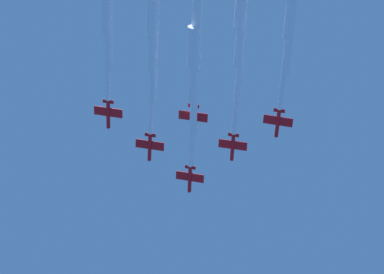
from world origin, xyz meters
TOP-DOWN VIEW (x-y plane):
  - jet_lead at (-8.69, -15.45)m, footprint 28.48×47.49m
  - jet_port_inner at (-22.55, -17.30)m, footprint 26.60×45.71m
  - jet_starboard_inner at (-2.84, -30.68)m, footprint 29.07×49.23m
  - jet_port_mid at (-18.17, -33.76)m, footprint 29.42×49.38m
  - jet_starboard_mid at (-38.36, -20.72)m, footprint 27.68×46.40m
  - jet_port_outer at (3.90, -44.68)m, footprint 28.32×49.14m

SIDE VIEW (x-z plane):
  - jet_lead at x=-8.69m, z-range 178.66..182.89m
  - jet_port_outer at x=3.90m, z-range 179.40..183.61m
  - jet_port_inner at x=-22.55m, z-range 179.59..183.69m
  - jet_port_mid at x=-18.17m, z-range 179.96..184.15m
  - jet_starboard_mid at x=-38.36m, z-range 180.34..184.55m
  - jet_starboard_inner at x=-2.84m, z-range 181.78..185.91m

